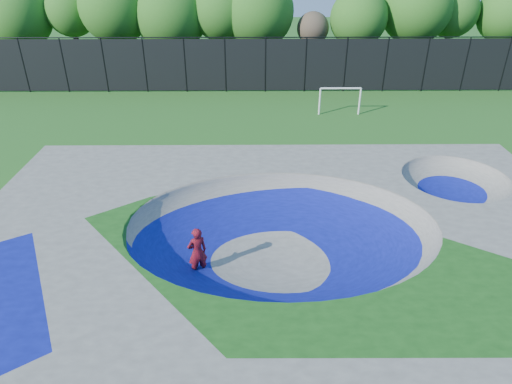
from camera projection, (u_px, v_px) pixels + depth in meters
ground at (280, 258)px, 16.63m from camera, size 120.00×120.00×0.00m
skate_deck at (281, 241)px, 16.27m from camera, size 22.00×14.00×1.50m
skater at (197, 252)px, 15.37m from camera, size 0.82×0.71×1.88m
skateboard at (199, 273)px, 15.82m from camera, size 0.81×0.47×0.05m
soccer_goal at (340, 96)px, 29.80m from camera, size 2.75×0.12×1.82m
fence at (265, 64)px, 34.00m from camera, size 48.09×0.09×4.04m
treeline at (254, 12)px, 37.35m from camera, size 53.17×6.55×8.29m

